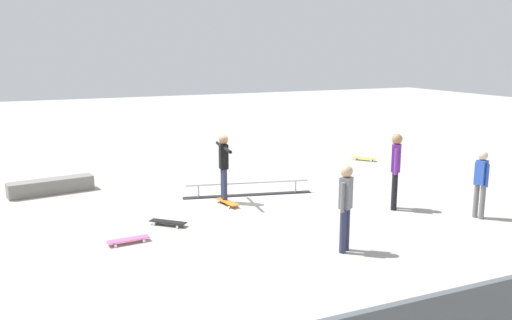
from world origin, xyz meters
TOP-DOWN VIEW (x-y plane):
  - ground_plane at (0.00, 0.00)m, footprint 60.00×60.00m
  - grind_rail at (-0.22, -0.19)m, footprint 3.25×0.96m
  - skate_ledge at (4.29, -2.42)m, footprint 2.13×0.77m
  - skater_main at (0.56, 0.18)m, footprint 0.24×1.32m
  - skateboard_main at (0.58, 0.43)m, footprint 0.35×0.82m
  - bystander_purple_shirt at (-2.81, 2.30)m, footprint 0.31×0.36m
  - bystander_blue_shirt at (-4.06, 3.61)m, footprint 0.21×0.34m
  - bystander_grey_shirt at (-0.28, 4.11)m, footprint 0.34×0.27m
  - loose_skateboard_pink at (3.23, 2.07)m, footprint 0.81×0.31m
  - loose_skateboard_yellow at (-5.46, -2.62)m, footprint 0.66×0.75m
  - loose_skateboard_black at (2.26, 1.34)m, footprint 0.72×0.70m

SIDE VIEW (x-z plane):
  - ground_plane at x=0.00m, z-range 0.00..0.00m
  - skateboard_main at x=0.58m, z-range 0.03..0.12m
  - loose_skateboard_pink at x=3.23m, z-range 0.03..0.12m
  - loose_skateboard_yellow at x=-5.46m, z-range 0.03..0.12m
  - loose_skateboard_black at x=2.26m, z-range 0.03..0.12m
  - grind_rail at x=-0.22m, z-range -0.02..0.32m
  - skate_ledge at x=4.29m, z-range 0.00..0.37m
  - bystander_blue_shirt at x=-4.06m, z-range 0.10..1.59m
  - bystander_grey_shirt at x=-0.28m, z-range 0.10..1.71m
  - skater_main at x=0.56m, z-range 0.13..1.78m
  - bystander_purple_shirt at x=-2.81m, z-range 0.11..1.87m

